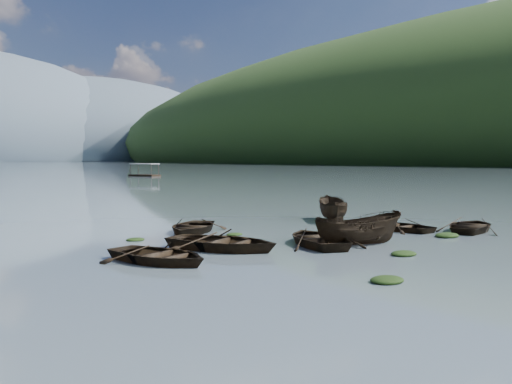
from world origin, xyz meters
TOP-DOWN VIEW (x-y plane):
  - ground_plane at (0.00, 0.00)m, footprint 2400.00×2400.00m
  - haze_mtn_d at (320.00, 900.00)m, footprint 520.00×520.00m
  - rowboat_0 at (-9.21, 5.82)m, footprint 4.31×5.18m
  - rowboat_1 at (-1.51, 5.37)m, footprint 4.92×5.62m
  - rowboat_2 at (0.01, 4.37)m, footprint 4.61×2.89m
  - rowboat_3 at (5.60, 6.54)m, footprint 2.83×3.96m
  - rowboat_4 at (8.38, 4.04)m, footprint 5.27×4.58m
  - rowboat_6 at (-5.71, 6.81)m, footprint 5.43×6.08m
  - rowboat_7 at (-3.72, 12.65)m, footprint 5.41×5.35m
  - rowboat_8 at (5.87, 11.95)m, footprint 3.95×4.45m
  - weed_clump_0 at (-5.11, -1.55)m, footprint 1.16×0.95m
  - weed_clump_1 at (-0.70, 1.30)m, footprint 1.12×0.90m
  - weed_clump_2 at (5.27, 3.40)m, footprint 1.30×1.04m
  - weed_clump_3 at (2.01, 5.02)m, footprint 0.97×0.82m
  - weed_clump_5 at (-7.46, 11.56)m, footprint 0.90×0.73m
  - weed_clump_6 at (-2.64, 10.31)m, footprint 0.86×0.72m
  - weed_clump_7 at (5.83, 9.42)m, footprint 1.23×0.98m
  - pontoon_right at (35.56, 98.68)m, footprint 5.05×7.39m

SIDE VIEW (x-z plane):
  - ground_plane at x=0.00m, z-range 0.00..0.00m
  - haze_mtn_d at x=320.00m, z-range -110.00..110.00m
  - rowboat_0 at x=-9.21m, z-range -0.46..0.46m
  - rowboat_1 at x=-1.51m, z-range -0.48..0.48m
  - rowboat_2 at x=0.01m, z-range -0.83..0.83m
  - rowboat_3 at x=5.60m, z-range -0.41..0.41m
  - rowboat_4 at x=8.38m, z-range -0.46..0.46m
  - rowboat_6 at x=-5.71m, z-range -0.52..0.52m
  - rowboat_7 at x=-3.72m, z-range -0.46..0.46m
  - rowboat_8 at x=5.87m, z-range -0.84..0.84m
  - weed_clump_0 at x=-5.11m, z-range -0.13..0.13m
  - weed_clump_1 at x=-0.70m, z-range -0.12..0.12m
  - weed_clump_2 at x=5.27m, z-range -0.14..0.14m
  - weed_clump_3 at x=2.01m, z-range -0.11..0.11m
  - weed_clump_5 at x=-7.46m, z-range -0.10..0.10m
  - weed_clump_6 at x=-2.64m, z-range -0.09..0.09m
  - weed_clump_7 at x=5.83m, z-range -0.13..0.13m
  - pontoon_right at x=35.56m, z-range -1.31..1.31m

